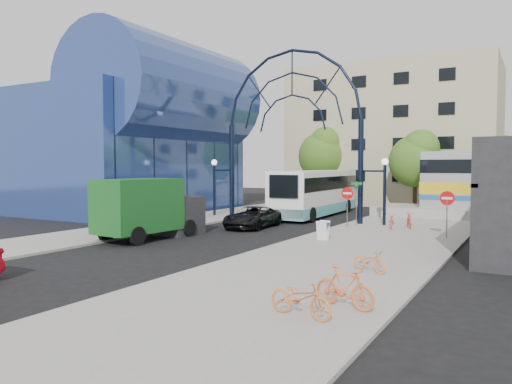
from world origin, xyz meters
The scene contains 21 objects.
ground centered at (0.00, 0.00, 0.00)m, with size 120.00×120.00×0.00m, color black.
sidewalk_east centered at (8.00, 4.00, 0.06)m, with size 8.00×56.00×0.12m, color gray.
plaza_west centered at (-6.50, 6.00, 0.06)m, with size 5.00×50.00×0.12m, color gray.
gateway_arch centered at (0.00, 14.00, 8.56)m, with size 13.64×0.44×12.10m.
stop_sign centered at (4.80, 12.00, 1.99)m, with size 0.80×0.07×2.50m.
do_not_enter_sign centered at (11.00, 10.00, 1.98)m, with size 0.76×0.07×2.48m.
street_name_sign centered at (5.20, 12.60, 2.13)m, with size 0.70×0.70×2.80m.
sandwich_board centered at (5.60, 5.98, 0.74)m, with size 0.55×0.61×0.99m.
transit_hall centered at (-15.30, 15.00, 6.70)m, with size 16.50×18.00×14.50m.
apartment_block centered at (2.00, 34.97, 7.00)m, with size 20.00×12.10×14.00m.
tree_north_a centered at (6.12, 25.93, 4.61)m, with size 4.48×4.48×7.00m.
tree_north_b centered at (-3.88, 29.93, 5.27)m, with size 5.12×5.12×8.00m.
tree_north_c centered at (12.12, 27.93, 4.28)m, with size 4.16×4.16×6.50m.
city_bus centered at (-0.10, 18.75, 1.86)m, with size 3.54×13.07×3.55m.
green_truck centered at (-2.98, 2.57, 1.62)m, with size 2.85×6.59×3.25m.
black_suv centered at (-0.55, 9.36, 0.68)m, with size 2.27×4.92×1.37m, color black.
bike_near_a centered at (7.49, 12.42, 0.61)m, with size 0.65×1.85×0.97m, color #DC412C.
bike_near_b centered at (8.38, 13.04, 0.63)m, with size 0.48×1.69×1.02m, color #F43F30.
bike_far_a centered at (9.95, -0.43, 0.52)m, with size 0.53×1.51×0.80m, color orange.
bike_far_b centered at (10.70, -5.25, 0.67)m, with size 0.52×1.84×1.10m, color orange.
bike_far_c centered at (10.01, -6.57, 0.61)m, with size 0.65×1.85×0.97m, color orange.
Camera 1 is at (15.13, -17.91, 3.93)m, focal length 35.00 mm.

